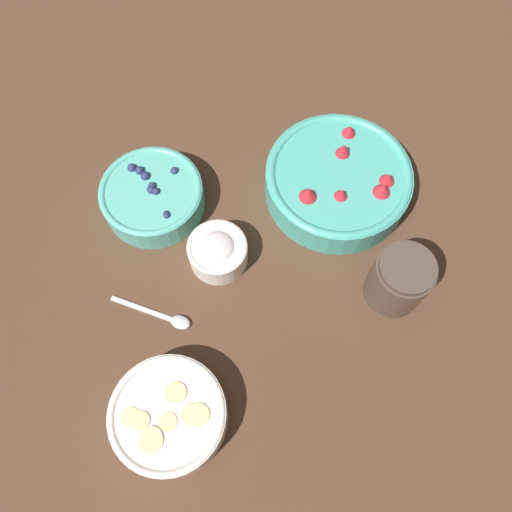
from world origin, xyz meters
name	(u,v)px	position (x,y,z in m)	size (l,w,h in m)	color
ground_plane	(251,243)	(0.00, 0.00, 0.00)	(4.00, 4.00, 0.00)	#4C3323
bowl_strawberries	(340,182)	(-0.18, 0.01, 0.04)	(0.25, 0.25, 0.08)	#47AD9E
bowl_blueberries	(152,196)	(0.10, -0.16, 0.03)	(0.17, 0.17, 0.06)	#56B7A8
bowl_bananas	(169,415)	(0.25, 0.17, 0.03)	(0.16, 0.16, 0.05)	silver
bowl_cream	(218,251)	(0.06, -0.01, 0.03)	(0.10, 0.10, 0.06)	white
jar_chocolate	(398,281)	(-0.14, 0.20, 0.05)	(0.09, 0.09, 0.11)	#4C3D33
spoon	(166,317)	(0.19, 0.03, 0.00)	(0.09, 0.12, 0.01)	silver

